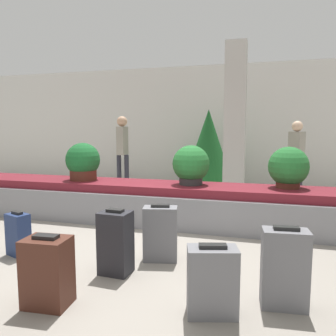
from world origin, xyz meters
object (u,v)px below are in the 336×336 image
at_px(suitcase_0, 18,234).
at_px(suitcase_1, 47,272).
at_px(suitcase_3, 212,281).
at_px(potted_plant_1, 191,165).
at_px(suitcase_2, 285,268).
at_px(potted_plant_0, 288,168).
at_px(decorated_tree, 208,146).
at_px(pillar, 235,123).
at_px(suitcase_5, 160,233).
at_px(traveler_1, 296,152).
at_px(traveler_0, 122,145).
at_px(potted_plant_2, 83,162).
at_px(suitcase_4, 116,242).

xyz_separation_m(suitcase_0, suitcase_1, (1.02, -0.86, 0.04)).
distance_m(suitcase_3, potted_plant_1, 2.63).
height_order(suitcase_2, potted_plant_0, potted_plant_0).
distance_m(suitcase_3, decorated_tree, 5.70).
bearing_deg(pillar, potted_plant_1, -104.70).
distance_m(pillar, suitcase_5, 3.73).
xyz_separation_m(suitcase_0, suitcase_2, (2.91, -0.36, 0.08)).
xyz_separation_m(suitcase_0, traveler_1, (3.46, 4.57, 0.74)).
relative_size(traveler_0, decorated_tree, 0.91).
height_order(pillar, potted_plant_2, pillar).
bearing_deg(suitcase_0, suitcase_2, 11.91).
bearing_deg(suitcase_0, suitcase_5, 29.61).
distance_m(suitcase_3, traveler_0, 5.75).
xyz_separation_m(traveler_1, decorated_tree, (-2.00, 0.37, 0.08)).
relative_size(pillar, suitcase_4, 4.78).
distance_m(suitcase_5, decorated_tree, 4.70).
bearing_deg(pillar, suitcase_1, -104.11).
height_order(suitcase_0, decorated_tree, decorated_tree).
bearing_deg(potted_plant_0, suitcase_5, -132.14).
bearing_deg(decorated_tree, suitcase_4, -91.84).
distance_m(suitcase_3, suitcase_4, 1.17).
height_order(pillar, suitcase_3, pillar).
distance_m(suitcase_0, decorated_tree, 5.22).
distance_m(suitcase_2, potted_plant_0, 2.36).
xyz_separation_m(suitcase_5, traveler_1, (1.82, 4.27, 0.68)).
distance_m(pillar, decorated_tree, 1.48).
xyz_separation_m(suitcase_3, traveler_0, (-2.89, 4.91, 0.81)).
bearing_deg(suitcase_0, potted_plant_0, 50.75).
xyz_separation_m(suitcase_2, suitcase_5, (-1.27, 0.67, -0.02)).
distance_m(potted_plant_1, decorated_tree, 3.13).
relative_size(potted_plant_2, decorated_tree, 0.32).
height_order(suitcase_2, potted_plant_1, potted_plant_1).
height_order(suitcase_4, decorated_tree, decorated_tree).
height_order(suitcase_5, decorated_tree, decorated_tree).
bearing_deg(potted_plant_1, suitcase_2, -60.49).
bearing_deg(suitcase_3, traveler_0, 105.62).
relative_size(suitcase_3, potted_plant_1, 0.95).
bearing_deg(traveler_1, suitcase_5, 114.09).
height_order(suitcase_3, decorated_tree, decorated_tree).
distance_m(suitcase_4, decorated_tree, 5.14).
relative_size(suitcase_0, suitcase_5, 0.82).
bearing_deg(suitcase_2, suitcase_4, 166.59).
relative_size(suitcase_2, traveler_1, 0.41).
relative_size(suitcase_0, suitcase_2, 0.76).
relative_size(pillar, potted_plant_0, 5.31).
distance_m(pillar, suitcase_0, 4.56).
distance_m(suitcase_3, traveler_1, 5.37).
bearing_deg(suitcase_2, traveler_1, 78.16).
relative_size(pillar, potted_plant_2, 5.10).
xyz_separation_m(pillar, suitcase_2, (0.73, -4.13, -1.27)).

